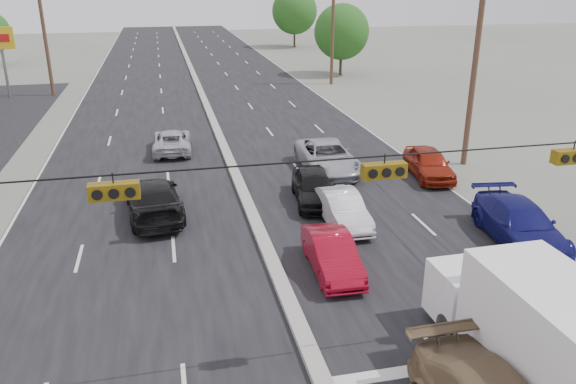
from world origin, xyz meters
name	(u,v)px	position (x,y,z in m)	size (l,w,h in m)	color
ground	(317,373)	(0.00, 0.00, 0.00)	(200.00, 200.00, 0.00)	#606356
road_surface	(210,114)	(0.00, 30.00, 0.00)	(20.00, 160.00, 0.02)	black
center_median	(210,113)	(0.00, 30.00, 0.10)	(0.50, 160.00, 0.20)	gray
utility_pole_left_c	(45,34)	(-12.50, 40.00, 5.11)	(1.60, 0.30, 10.00)	#422D1E
utility_pole_right_b	(474,70)	(12.50, 15.00, 5.11)	(1.60, 0.30, 10.00)	#422D1E
utility_pole_right_c	(333,29)	(12.50, 40.00, 5.11)	(1.60, 0.30, 10.00)	#422D1E
traffic_signals	(380,169)	(1.40, 0.00, 5.49)	(25.00, 0.30, 0.54)	black
pole_sign_far	(1,44)	(-16.00, 40.00, 4.41)	(2.20, 0.25, 6.00)	slate
tree_right_mid	(342,32)	(15.00, 45.00, 4.34)	(5.60, 5.60, 7.14)	#382619
tree_right_far	(295,11)	(16.00, 70.00, 4.96)	(6.40, 6.40, 8.16)	#382619
box_truck	(533,331)	(4.93, -1.63, 1.64)	(2.32, 6.35, 3.20)	black
red_sedan	(332,254)	(1.93, 5.06, 0.66)	(1.40, 4.01, 1.32)	maroon
black_suv	(573,324)	(7.00, -0.62, 0.86)	(2.87, 6.22, 1.73)	black
queue_car_a	(314,187)	(3.00, 11.39, 0.75)	(1.77, 4.40, 1.50)	black
queue_car_b	(342,209)	(3.50, 8.78, 0.68)	(1.44, 4.12, 1.36)	silver
queue_car_c	(327,157)	(4.82, 15.45, 0.78)	(2.57, 5.58, 1.55)	#A9ABB1
queue_car_d	(520,224)	(9.60, 5.66, 0.78)	(2.17, 5.35, 1.55)	#12125A
queue_car_e	(429,164)	(9.60, 13.40, 0.74)	(1.75, 4.35, 1.48)	maroon
oncoming_near	(153,199)	(-4.07, 11.40, 0.79)	(2.21, 5.43, 1.58)	black
oncoming_far	(172,141)	(-3.02, 20.87, 0.64)	(2.13, 4.62, 1.29)	#AFB2B7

